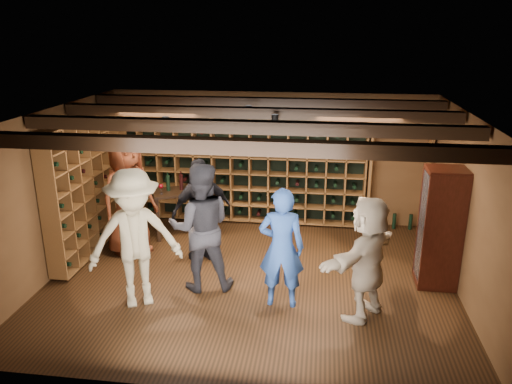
# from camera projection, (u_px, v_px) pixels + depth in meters

# --- Properties ---
(ground) EXTENTS (6.00, 6.00, 0.00)m
(ground) POSITION_uv_depth(u_px,v_px,m) (251.00, 278.00, 7.57)
(ground) COLOR black
(ground) RESTS_ON ground
(room_shell) EXTENTS (6.00, 6.00, 6.00)m
(room_shell) POSITION_uv_depth(u_px,v_px,m) (251.00, 119.00, 6.86)
(room_shell) COLOR brown
(room_shell) RESTS_ON ground
(wine_rack_back) EXTENTS (4.65, 0.30, 2.20)m
(wine_rack_back) POSITION_uv_depth(u_px,v_px,m) (241.00, 164.00, 9.47)
(wine_rack_back) COLOR brown
(wine_rack_back) RESTS_ON ground
(wine_rack_left) EXTENTS (0.30, 2.65, 2.20)m
(wine_rack_left) POSITION_uv_depth(u_px,v_px,m) (91.00, 183.00, 8.35)
(wine_rack_left) COLOR brown
(wine_rack_left) RESTS_ON ground
(crate_shelf) EXTENTS (1.20, 0.32, 2.07)m
(crate_shelf) POSITION_uv_depth(u_px,v_px,m) (402.00, 148.00, 8.96)
(crate_shelf) COLOR brown
(crate_shelf) RESTS_ON ground
(display_cabinet) EXTENTS (0.55, 0.50, 1.75)m
(display_cabinet) POSITION_uv_depth(u_px,v_px,m) (440.00, 230.00, 7.15)
(display_cabinet) COLOR #33100A
(display_cabinet) RESTS_ON ground
(man_blue_shirt) EXTENTS (0.62, 0.41, 1.68)m
(man_blue_shirt) POSITION_uv_depth(u_px,v_px,m) (282.00, 248.00, 6.62)
(man_blue_shirt) COLOR navy
(man_blue_shirt) RESTS_ON ground
(man_grey_suit) EXTENTS (1.05, 0.90, 1.87)m
(man_grey_suit) POSITION_uv_depth(u_px,v_px,m) (201.00, 227.00, 7.05)
(man_grey_suit) COLOR black
(man_grey_suit) RESTS_ON ground
(guest_red_floral) EXTENTS (1.07, 1.17, 2.00)m
(guest_red_floral) POSITION_uv_depth(u_px,v_px,m) (128.00, 196.00, 8.16)
(guest_red_floral) COLOR maroon
(guest_red_floral) RESTS_ON ground
(guest_woman_black) EXTENTS (1.05, 0.92, 1.70)m
(guest_woman_black) POSITION_uv_depth(u_px,v_px,m) (202.00, 211.00, 7.93)
(guest_woman_black) COLOR black
(guest_woman_black) RESTS_ON ground
(guest_khaki) EXTENTS (1.43, 1.19, 1.92)m
(guest_khaki) POSITION_uv_depth(u_px,v_px,m) (135.00, 239.00, 6.61)
(guest_khaki) COLOR gray
(guest_khaki) RESTS_ON ground
(guest_beige) EXTENTS (1.28, 1.54, 1.66)m
(guest_beige) POSITION_uv_depth(u_px,v_px,m) (367.00, 258.00, 6.35)
(guest_beige) COLOR tan
(guest_beige) RESTS_ON ground
(tasting_table) EXTENTS (1.25, 0.95, 1.13)m
(tasting_table) POSITION_uv_depth(u_px,v_px,m) (185.00, 195.00, 8.98)
(tasting_table) COLOR black
(tasting_table) RESTS_ON ground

